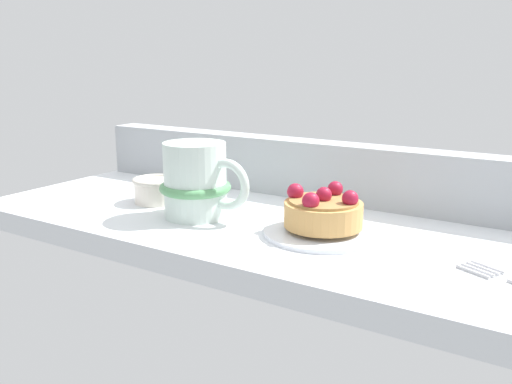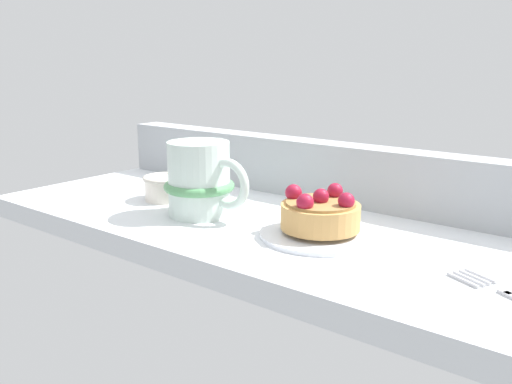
% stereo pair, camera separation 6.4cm
% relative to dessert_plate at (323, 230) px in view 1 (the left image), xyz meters
% --- Properties ---
extents(ground_plane, '(0.85, 0.30, 0.03)m').
position_rel_dessert_plate_xyz_m(ground_plane, '(-0.03, 0.02, -0.02)').
color(ground_plane, silver).
extents(window_rail_back, '(0.84, 0.04, 0.08)m').
position_rel_dessert_plate_xyz_m(window_rail_back, '(-0.03, 0.15, 0.04)').
color(window_rail_back, '#9EA3A8').
rests_on(window_rail_back, ground_plane).
extents(dessert_plate, '(0.13, 0.13, 0.01)m').
position_rel_dessert_plate_xyz_m(dessert_plate, '(0.00, 0.00, 0.00)').
color(dessert_plate, silver).
rests_on(dessert_plate, ground_plane).
extents(raspberry_tart, '(0.09, 0.09, 0.05)m').
position_rel_dessert_plate_xyz_m(raspberry_tart, '(-0.00, -0.00, 0.02)').
color(raspberry_tart, tan).
rests_on(raspberry_tart, dessert_plate).
extents(coffee_mug, '(0.12, 0.09, 0.09)m').
position_rel_dessert_plate_xyz_m(coffee_mug, '(-0.16, -0.02, 0.04)').
color(coffee_mug, silver).
rests_on(coffee_mug, ground_plane).
extents(sugar_bowl, '(0.06, 0.06, 0.03)m').
position_rel_dessert_plate_xyz_m(sugar_bowl, '(-0.25, 0.01, 0.01)').
color(sugar_bowl, silver).
rests_on(sugar_bowl, ground_plane).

